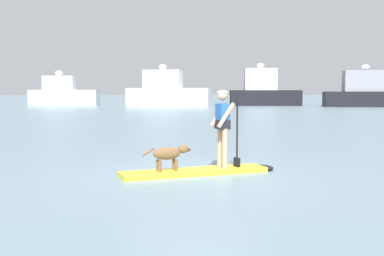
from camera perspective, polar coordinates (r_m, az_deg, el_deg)
The scene contains 8 objects.
ground_plane at distance 10.05m, azimuth 0.30°, elevation -5.57°, with size 400.00×400.00×0.00m, color slate.
paddleboard at distance 10.12m, azimuth 1.50°, elevation -5.21°, with size 3.47×1.67×0.10m.
person_paddler at distance 10.17m, azimuth 3.77°, elevation 0.64°, with size 0.67×0.58×1.67m.
dog at distance 9.79m, azimuth -2.76°, elevation -3.14°, with size 1.02×0.41×0.54m.
moored_boat_port at distance 59.93m, azimuth -15.25°, elevation 3.97°, with size 8.26×2.84×4.22m.
moored_boat_far_starboard at distance 53.85m, azimuth -2.98°, elevation 4.28°, with size 9.77×4.90×4.77m.
moored_boat_center at distance 57.41m, azimuth 8.63°, elevation 4.35°, with size 8.46×2.89×5.09m.
moored_boat_outer at distance 56.36m, azimuth 20.59°, elevation 3.95°, with size 10.77×5.52×4.69m.
Camera 1 is at (-0.56, -9.88, 1.75)m, focal length 44.26 mm.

